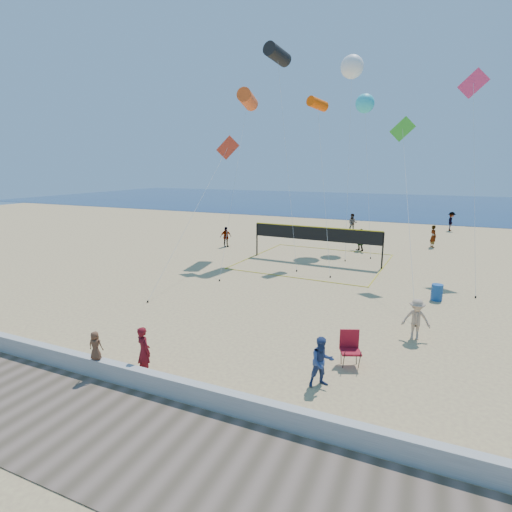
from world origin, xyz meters
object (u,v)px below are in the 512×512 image
at_px(woman, 144,351).
at_px(trash_barrel, 437,292).
at_px(volleyball_net, 316,238).
at_px(camp_chair, 350,346).

height_order(woman, trash_barrel, woman).
relative_size(trash_barrel, volleyball_net, 0.08).
bearing_deg(woman, camp_chair, -127.16).
bearing_deg(woman, trash_barrel, -102.98).
distance_m(woman, volleyball_net, 16.99).
distance_m(woman, trash_barrel, 14.22).
xyz_separation_m(trash_barrel, volleyball_net, (-7.64, 5.42, 1.26)).
distance_m(trash_barrel, volleyball_net, 9.45).
bearing_deg(trash_barrel, woman, -125.82).
bearing_deg(woman, volleyball_net, -69.47).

